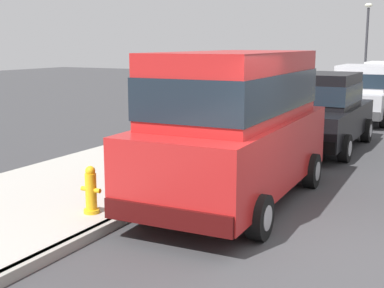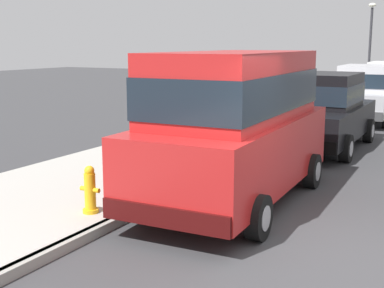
% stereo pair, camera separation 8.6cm
% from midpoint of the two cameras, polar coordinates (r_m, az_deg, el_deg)
% --- Properties ---
extents(ground_plane, '(80.00, 80.00, 0.00)m').
position_cam_midpoint_polar(ground_plane, '(7.09, 15.70, -11.57)').
color(ground_plane, '#38383A').
extents(curb, '(0.16, 64.00, 0.14)m').
position_cam_midpoint_polar(curb, '(8.28, -6.61, -7.44)').
color(curb, gray).
rests_on(curb, ground).
extents(sidewalk, '(3.60, 64.00, 0.14)m').
position_cam_midpoint_polar(sidewalk, '(9.38, -15.75, -5.58)').
color(sidewalk, '#A8A59E').
rests_on(sidewalk, ground).
extents(car_red_van, '(2.26, 4.96, 2.52)m').
position_cam_midpoint_polar(car_red_van, '(8.76, 4.47, 2.53)').
color(car_red_van, red).
rests_on(car_red_van, ground).
extents(car_black_sedan, '(2.06, 4.61, 1.92)m').
position_cam_midpoint_polar(car_black_sedan, '(13.81, 13.62, 3.58)').
color(car_black_sedan, black).
rests_on(car_black_sedan, ground).
extents(car_silver_sedan, '(2.10, 4.64, 1.92)m').
position_cam_midpoint_polar(car_silver_sedan, '(19.22, 17.87, 5.32)').
color(car_silver_sedan, '#BCBCC1').
rests_on(car_silver_sedan, ground).
extents(dog_white, '(0.46, 0.67, 0.49)m').
position_cam_midpoint_polar(dog_white, '(10.93, -5.64, -0.97)').
color(dog_white, white).
rests_on(dog_white, sidewalk).
extents(fire_hydrant, '(0.34, 0.24, 0.72)m').
position_cam_midpoint_polar(fire_hydrant, '(8.07, -11.15, -5.03)').
color(fire_hydrant, gold).
rests_on(fire_hydrant, sidewalk).
extents(street_lamp, '(0.36, 0.36, 4.42)m').
position_cam_midpoint_polar(street_lamp, '(27.64, 18.25, 10.82)').
color(street_lamp, '#2D2D33').
rests_on(street_lamp, sidewalk).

